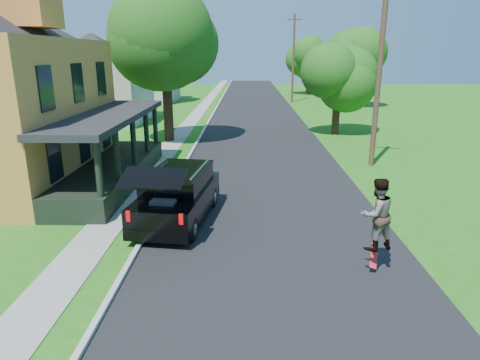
{
  "coord_description": "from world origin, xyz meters",
  "views": [
    {
      "loc": [
        -0.83,
        -12.36,
        5.61
      ],
      "look_at": [
        -1.07,
        3.0,
        1.04
      ],
      "focal_mm": 32.0,
      "sensor_mm": 36.0,
      "label": 1
    }
  ],
  "objects_px": {
    "skateboarder": "(377,214)",
    "utility_pole_near": "(379,75)",
    "black_suv": "(177,195)",
    "tree_right_near": "(338,76)"
  },
  "relations": [
    {
      "from": "black_suv",
      "to": "tree_right_near",
      "type": "height_order",
      "value": "tree_right_near"
    },
    {
      "from": "black_suv",
      "to": "tree_right_near",
      "type": "xyz_separation_m",
      "value": [
        8.67,
        16.67,
        3.19
      ]
    },
    {
      "from": "skateboarder",
      "to": "utility_pole_near",
      "type": "relative_size",
      "value": 0.22
    },
    {
      "from": "black_suv",
      "to": "utility_pole_near",
      "type": "distance_m",
      "value": 12.36
    },
    {
      "from": "tree_right_near",
      "to": "utility_pole_near",
      "type": "distance_m",
      "value": 8.86
    },
    {
      "from": "skateboarder",
      "to": "tree_right_near",
      "type": "relative_size",
      "value": 0.31
    },
    {
      "from": "black_suv",
      "to": "skateboarder",
      "type": "height_order",
      "value": "skateboarder"
    },
    {
      "from": "tree_right_near",
      "to": "utility_pole_near",
      "type": "relative_size",
      "value": 0.71
    },
    {
      "from": "black_suv",
      "to": "utility_pole_near",
      "type": "bearing_deg",
      "value": 48.69
    },
    {
      "from": "skateboarder",
      "to": "utility_pole_near",
      "type": "distance_m",
      "value": 12.19
    }
  ]
}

